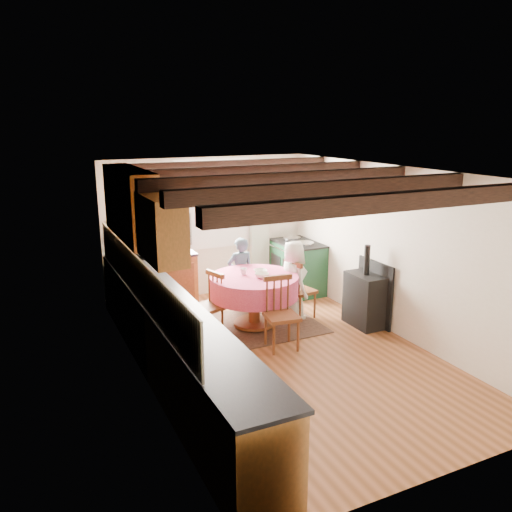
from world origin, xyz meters
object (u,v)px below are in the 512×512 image
aga_range (298,267)px  child_right (293,280)px  cup (244,271)px  chair_near (282,314)px  child_far (240,274)px  dining_table (254,301)px  chair_right (301,289)px  cast_iron_stove (365,286)px  chair_left (207,305)px

aga_range → child_right: (-0.71, -1.10, 0.15)m
cup → chair_near: bearing=-83.6°
chair_near → child_far: (0.11, 1.61, 0.11)m
cup → child_right: bearing=-6.8°
dining_table → chair_right: chair_right is taller
chair_near → chair_right: size_ratio=1.06×
dining_table → aga_range: bearing=39.1°
child_far → cup: (-0.22, -0.61, 0.23)m
aga_range → child_far: size_ratio=0.84×
aga_range → cup: bearing=-146.3°
child_far → child_right: child_right is taller
cast_iron_stove → child_right: cast_iron_stove is taller
child_right → cast_iron_stove: bearing=-129.5°
chair_right → child_right: (-0.13, 0.01, 0.15)m
chair_near → child_right: child_right is taller
chair_near → cup: bearing=103.5°
chair_right → aga_range: 1.26m
chair_right → cast_iron_stove: 1.00m
dining_table → child_right: child_right is taller
child_far → dining_table: bearing=84.4°
chair_right → child_far: (-0.70, 0.72, 0.13)m
cast_iron_stove → child_far: cast_iron_stove is taller
child_right → chair_right: bearing=-94.4°
chair_left → chair_near: bearing=25.9°
chair_near → cast_iron_stove: (1.50, 0.19, 0.13)m
dining_table → cup: bearing=130.6°
chair_left → aga_range: (2.16, 1.18, -0.00)m
dining_table → chair_near: size_ratio=1.32×
chair_right → chair_near: bearing=126.3°
chair_near → child_far: bearing=93.4°
chair_near → child_far: 1.62m
dining_table → chair_near: (0.00, -0.87, 0.10)m
dining_table → chair_right: (0.81, 0.02, 0.07)m
chair_near → chair_left: 1.12m
chair_left → cast_iron_stove: size_ratio=0.75×
child_right → dining_table: bearing=94.2°
cast_iron_stove → cup: 1.82m
aga_range → cast_iron_stove: size_ratio=0.81×
dining_table → chair_right: size_ratio=1.40×
chair_left → cast_iron_stove: cast_iron_stove is taller
chair_near → cup: chair_near is taller
chair_near → dining_table: bearing=97.2°
cast_iron_stove → child_right: 1.09m
chair_left → child_right: 1.46m
chair_near → child_far: child_far is taller
dining_table → chair_left: size_ratio=1.40×
dining_table → chair_left: 0.77m
dining_table → child_far: 0.78m
chair_left → aga_range: 2.46m
child_right → cup: (-0.79, 0.09, 0.22)m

